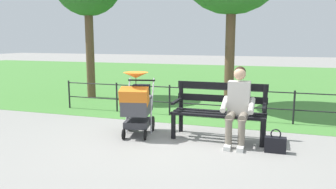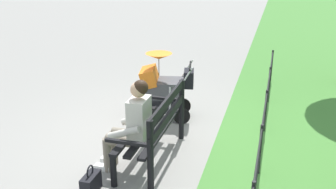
{
  "view_description": "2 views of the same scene",
  "coord_description": "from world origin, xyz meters",
  "px_view_note": "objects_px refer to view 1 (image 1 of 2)",
  "views": [
    {
      "loc": [
        -1.61,
        5.59,
        1.71
      ],
      "look_at": [
        0.19,
        0.05,
        0.75
      ],
      "focal_mm": 35.69,
      "sensor_mm": 36.0,
      "label": 1
    },
    {
      "loc": [
        -5.3,
        -1.59,
        2.78
      ],
      "look_at": [
        0.2,
        -0.02,
        0.64
      ],
      "focal_mm": 42.18,
      "sensor_mm": 36.0,
      "label": 2
    }
  ],
  "objects_px": {
    "person_on_bench": "(238,103)",
    "handbag": "(275,144)",
    "stroller": "(137,103)",
    "park_bench": "(220,108)"
  },
  "relations": [
    {
      "from": "person_on_bench",
      "to": "handbag",
      "type": "relative_size",
      "value": 3.45
    },
    {
      "from": "person_on_bench",
      "to": "stroller",
      "type": "bearing_deg",
      "value": 3.21
    },
    {
      "from": "stroller",
      "to": "handbag",
      "type": "distance_m",
      "value": 2.43
    },
    {
      "from": "park_bench",
      "to": "stroller",
      "type": "bearing_deg",
      "value": 12.72
    },
    {
      "from": "stroller",
      "to": "handbag",
      "type": "bearing_deg",
      "value": 175.11
    },
    {
      "from": "stroller",
      "to": "handbag",
      "type": "height_order",
      "value": "stroller"
    },
    {
      "from": "person_on_bench",
      "to": "handbag",
      "type": "height_order",
      "value": "person_on_bench"
    },
    {
      "from": "park_bench",
      "to": "stroller",
      "type": "relative_size",
      "value": 1.39
    },
    {
      "from": "park_bench",
      "to": "person_on_bench",
      "type": "xyz_separation_m",
      "value": [
        -0.34,
        0.22,
        0.15
      ]
    },
    {
      "from": "park_bench",
      "to": "handbag",
      "type": "bearing_deg",
      "value": 151.05
    }
  ]
}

